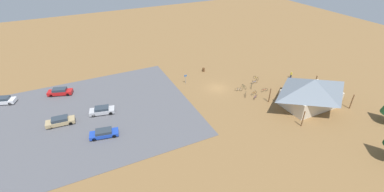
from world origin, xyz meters
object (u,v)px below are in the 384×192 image
bicycle_green_edge_south (244,87)px  car_white_aisle_side (3,100)px  bicycle_blue_yard_right (254,82)px  car_blue_near_entry (104,133)px  car_tan_mid_lot (60,121)px  trash_bin (203,70)px  bicycle_black_trailside (246,94)px  bicycle_orange_mid_cluster (254,93)px  bicycle_yellow_yard_front (256,78)px  bicycle_red_back_row (264,90)px  lot_sign (186,78)px  bicycle_silver_near_porch (239,89)px  bicycle_purple_near_sign (255,97)px  bicycle_teal_yard_left (252,86)px  car_silver_far_end (102,110)px  visitor_crossing_yard (291,75)px  car_red_front_row (60,92)px  bike_pavilion (312,91)px

bicycle_green_edge_south → car_white_aisle_side: car_white_aisle_side is taller
bicycle_blue_yard_right → car_blue_near_entry: car_blue_near_entry is taller
bicycle_blue_yard_right → car_white_aisle_side: car_white_aisle_side is taller
bicycle_green_edge_south → car_tan_mid_lot: (36.36, -3.46, 0.38)m
bicycle_blue_yard_right → bicycle_green_edge_south: size_ratio=1.01×
trash_bin → bicycle_black_trailside: 14.22m
bicycle_black_trailside → car_blue_near_entry: (28.49, 0.36, 0.32)m
bicycle_orange_mid_cluster → bicycle_yellow_yard_front: size_ratio=1.02×
bicycle_orange_mid_cluster → bicycle_red_back_row: 2.72m
bicycle_red_back_row → bicycle_yellow_yard_front: size_ratio=1.02×
bicycle_red_back_row → lot_sign: bearing=-38.1°
trash_bin → bicycle_silver_near_porch: size_ratio=0.58×
car_blue_near_entry → lot_sign: bearing=-151.3°
bicycle_purple_near_sign → car_blue_near_entry: 29.73m
bicycle_orange_mid_cluster → bicycle_red_back_row: bicycle_orange_mid_cluster is taller
bicycle_teal_yard_left → bicycle_black_trailside: bearing=35.6°
car_silver_far_end → trash_bin: bearing=-163.4°
bicycle_teal_yard_left → bicycle_green_edge_south: size_ratio=0.84×
bicycle_silver_near_porch → bicycle_teal_yard_left: bearing=179.5°
trash_bin → visitor_crossing_yard: (-16.63, 11.96, 0.43)m
bicycle_silver_near_porch → car_blue_near_entry: bearing=5.5°
car_blue_near_entry → visitor_crossing_yard: (-42.77, -2.42, 0.19)m
bicycle_green_edge_south → car_red_front_row: 38.71m
bicycle_teal_yard_left → car_blue_near_entry: (31.77, 2.70, 0.30)m
bicycle_blue_yard_right → bicycle_red_back_row: (0.21, 3.75, -0.02)m
trash_bin → bicycle_teal_yard_left: (-5.62, 11.68, -0.06)m
bicycle_teal_yard_left → bicycle_red_back_row: bicycle_teal_yard_left is taller
bicycle_black_trailside → bicycle_silver_near_porch: size_ratio=0.87×
lot_sign → car_silver_far_end: size_ratio=0.46×
lot_sign → bicycle_green_edge_south: (-10.41, 7.62, -1.03)m
lot_sign → bicycle_blue_yard_right: (-13.73, 6.86, -1.03)m
trash_bin → bicycle_orange_mid_cluster: 14.88m
car_blue_near_entry → car_red_front_row: size_ratio=0.95×
car_red_front_row → bicycle_blue_yard_right: bearing=160.7°
bicycle_blue_yard_right → car_tan_mid_lot: 39.78m
lot_sign → car_red_front_row: (25.49, -6.86, -0.64)m
bicycle_silver_near_porch → bicycle_green_edge_south: 1.68m
bicycle_green_edge_south → car_white_aisle_side: (46.17, -15.70, 0.37)m
bicycle_orange_mid_cluster → bicycle_green_edge_south: (0.40, -2.98, 0.03)m
trash_bin → bicycle_silver_near_porch: bearing=101.2°
bicycle_purple_near_sign → bicycle_silver_near_porch: bearing=-72.9°
bicycle_blue_yard_right → bicycle_green_edge_south: 3.41m
bicycle_orange_mid_cluster → car_white_aisle_side: car_white_aisle_side is taller
bicycle_red_back_row → car_silver_far_end: 33.03m
bicycle_red_back_row → car_red_front_row: car_red_front_row is taller
car_silver_far_end → car_blue_near_entry: car_silver_far_end is taller
bicycle_black_trailside → bicycle_orange_mid_cluster: bearing=173.9°
bike_pavilion → trash_bin: 25.11m
bicycle_blue_yard_right → bicycle_silver_near_porch: bicycle_blue_yard_right is taller
bike_pavilion → bicycle_orange_mid_cluster: bearing=-48.5°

